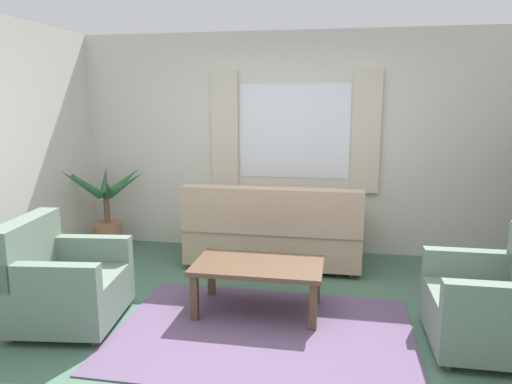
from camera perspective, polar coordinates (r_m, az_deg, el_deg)
name	(u,v)px	position (r m, az deg, el deg)	size (l,w,h in m)	color
ground_plane	(263,334)	(3.89, 0.88, -16.72)	(6.24, 6.24, 0.00)	#476B56
wall_back	(294,144)	(5.71, 4.65, 5.84)	(5.32, 0.12, 2.60)	silver
window_with_curtains	(294,132)	(5.61, 4.59, 7.29)	(1.98, 0.07, 1.40)	white
area_rug	(263,333)	(3.88, 0.88, -16.64)	(2.33, 1.64, 0.01)	#604C6B
couch	(274,233)	(5.23, 2.14, -4.99)	(1.90, 0.82, 0.92)	tan
armchair_left	(62,282)	(4.21, -22.42, -10.05)	(0.92, 0.93, 0.88)	slate
armchair_right	(497,304)	(3.94, 27.05, -11.91)	(0.82, 0.84, 0.88)	slate
coffee_table	(258,270)	(4.10, 0.27, -9.36)	(1.10, 0.64, 0.44)	brown
potted_plant	(106,214)	(5.99, -17.63, -2.49)	(1.06, 1.06, 1.11)	#9E6B4C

